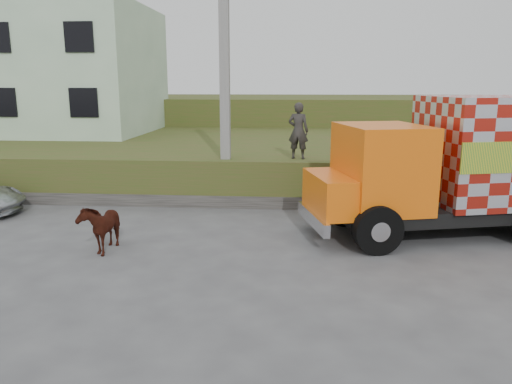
# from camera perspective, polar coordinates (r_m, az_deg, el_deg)

# --- Properties ---
(ground) EXTENTS (120.00, 120.00, 0.00)m
(ground) POSITION_cam_1_polar(r_m,az_deg,el_deg) (11.98, -1.67, -6.68)
(ground) COLOR #474749
(ground) RESTS_ON ground
(embankment) EXTENTS (40.00, 12.00, 1.50)m
(embankment) POSITION_cam_1_polar(r_m,az_deg,el_deg) (21.53, 1.20, 3.96)
(embankment) COLOR #3A521B
(embankment) RESTS_ON ground
(embankment_far) EXTENTS (40.00, 12.00, 3.00)m
(embankment_far) POSITION_cam_1_polar(r_m,az_deg,el_deg) (33.37, 2.43, 8.26)
(embankment_far) COLOR #3A521B
(embankment_far) RESTS_ON ground
(retaining_strip) EXTENTS (16.00, 0.50, 0.40)m
(retaining_strip) POSITION_cam_1_polar(r_m,az_deg,el_deg) (16.22, -7.10, -0.93)
(retaining_strip) COLOR #595651
(retaining_strip) RESTS_ON ground
(building) EXTENTS (10.00, 8.00, 6.00)m
(building) POSITION_cam_1_polar(r_m,az_deg,el_deg) (27.18, -22.81, 12.71)
(building) COLOR silver
(building) RESTS_ON embankment
(utility_pole) EXTENTS (1.20, 0.30, 8.00)m
(utility_pole) POSITION_cam_1_polar(r_m,az_deg,el_deg) (16.01, -3.59, 12.96)
(utility_pole) COLOR gray
(utility_pole) RESTS_ON ground
(cargo_truck) EXTENTS (8.39, 4.36, 3.58)m
(cargo_truck) POSITION_cam_1_polar(r_m,az_deg,el_deg) (14.22, 24.22, 2.93)
(cargo_truck) COLOR black
(cargo_truck) RESTS_ON ground
(cow) EXTENTS (0.65, 1.42, 1.19)m
(cow) POSITION_cam_1_polar(r_m,az_deg,el_deg) (12.40, -17.26, -3.70)
(cow) COLOR #321C0C
(cow) RESTS_ON ground
(pedestrian) EXTENTS (0.74, 0.57, 1.81)m
(pedestrian) POSITION_cam_1_polar(r_m,az_deg,el_deg) (16.13, 4.85, 6.99)
(pedestrian) COLOR #282724
(pedestrian) RESTS_ON embankment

